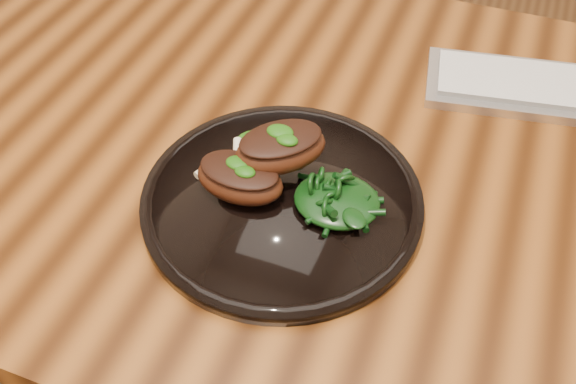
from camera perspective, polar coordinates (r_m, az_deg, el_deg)
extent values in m
cube|color=#341806|center=(0.81, 7.96, 2.11)|extent=(1.60, 0.80, 0.04)
cylinder|color=#381A0C|center=(1.56, -17.29, 7.25)|extent=(0.06, 0.06, 0.71)
cylinder|color=black|center=(0.72, -0.54, -0.79)|extent=(0.32, 0.32, 0.02)
torus|color=black|center=(0.72, -0.54, -0.67)|extent=(0.31, 0.31, 0.02)
cylinder|color=black|center=(0.72, -0.54, -0.49)|extent=(0.21, 0.21, 0.00)
ellipsoid|color=#401A0C|center=(0.71, -4.29, 1.10)|extent=(0.10, 0.07, 0.04)
ellipsoid|color=black|center=(0.70, -4.36, 1.99)|extent=(0.09, 0.06, 0.01)
cylinder|color=beige|center=(0.74, -6.74, 2.45)|extent=(0.03, 0.05, 0.01)
ellipsoid|color=#0F4006|center=(0.69, -4.39, 2.33)|extent=(0.03, 0.02, 0.01)
ellipsoid|color=#401A0C|center=(0.72, -0.66, 3.81)|extent=(0.12, 0.12, 0.04)
ellipsoid|color=black|center=(0.70, -0.67, 4.78)|extent=(0.11, 0.11, 0.01)
cylinder|color=beige|center=(0.72, -4.53, 3.23)|extent=(0.03, 0.05, 0.01)
ellipsoid|color=#0F4006|center=(0.70, -0.68, 5.15)|extent=(0.03, 0.02, 0.01)
ellipsoid|color=#0F4006|center=(0.77, -1.47, 4.06)|extent=(0.09, 0.06, 0.01)
ellipsoid|color=black|center=(0.70, 4.37, -0.75)|extent=(0.10, 0.08, 0.02)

